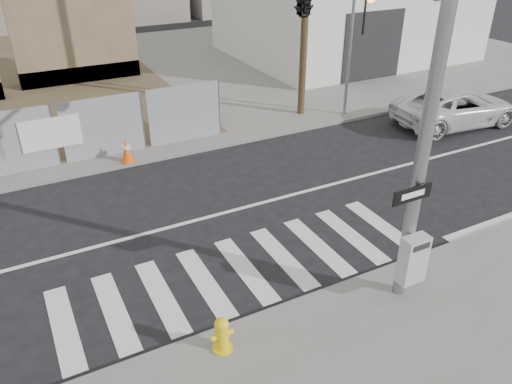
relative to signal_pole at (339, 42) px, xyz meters
name	(u,v)px	position (x,y,z in m)	size (l,w,h in m)	color
ground	(204,218)	(-2.49, 2.05, -4.78)	(100.00, 100.00, 0.00)	black
sidewalk_far	(94,82)	(-2.49, 16.05, -4.72)	(50.00, 20.00, 0.12)	slate
signal_pole	(339,42)	(0.00, 0.00, 0.00)	(0.96, 5.87, 7.00)	gray
far_signal_pole	(352,28)	(5.51, 6.65, -1.30)	(0.16, 0.20, 5.60)	gray
concrete_wall_right	(71,11)	(-2.99, 16.13, -1.40)	(5.50, 1.30, 8.00)	brown
auto_shop	(345,10)	(11.50, 15.01, -2.25)	(12.00, 10.20, 5.95)	silver
fire_hydrant	(222,334)	(-3.98, -2.51, -4.30)	(0.45, 0.42, 0.73)	yellow
suv	(456,107)	(8.78, 3.99, -4.08)	(2.32, 5.03, 1.40)	silver
traffic_cone_d	(127,151)	(-3.42, 6.27, -4.28)	(0.48, 0.48, 0.78)	#FF570D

